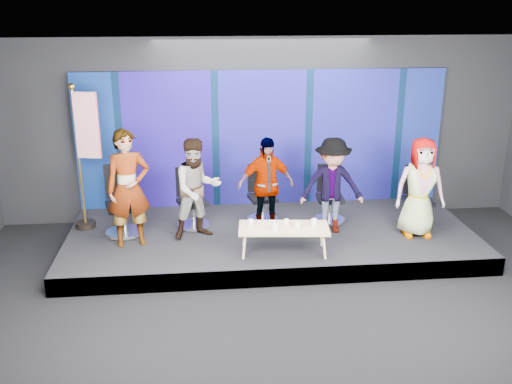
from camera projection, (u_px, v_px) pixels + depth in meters
ground at (294, 322)px, 7.70m from camera, size 10.00×10.00×0.00m
room_walls at (298, 148)px, 6.92m from camera, size 10.02×8.02×3.51m
riser at (271, 238)px, 10.01m from camera, size 7.00×3.00×0.30m
backdrop at (262, 139)px, 10.91m from camera, size 7.00×0.08×2.60m
chair_a at (123, 212)px, 9.74m from camera, size 0.81×0.81×1.19m
panelist_a at (128, 189)px, 9.12m from camera, size 0.79×0.62×1.92m
chair_b at (192, 207)px, 10.07m from camera, size 0.75×0.75×1.05m
panelist_b at (197, 189)px, 9.45m from camera, size 0.99×0.87×1.71m
chair_c at (262, 203)px, 10.33m from camera, size 0.67×0.67×1.03m
panelist_c at (266, 185)px, 9.70m from camera, size 1.03×0.57×1.67m
chair_d at (329, 203)px, 10.31m from camera, size 0.61×0.61×1.03m
panelist_d at (332, 186)px, 9.68m from camera, size 1.11×0.68×1.66m
chair_e at (417, 206)px, 10.15m from camera, size 0.63×0.63×1.05m
panelist_e at (420, 187)px, 9.53m from camera, size 0.87×0.60×1.70m
coffee_table at (284, 229)px, 8.99m from camera, size 1.47×0.74×0.44m
mug_a at (251, 223)px, 8.99m from camera, size 0.09×0.09×0.11m
mug_b at (275, 227)px, 8.85m from camera, size 0.09×0.09×0.10m
mug_c at (286, 222)px, 9.06m from camera, size 0.07×0.07×0.09m
mug_d at (297, 225)px, 8.92m from camera, size 0.09×0.09×0.10m
mug_e at (314, 222)px, 9.02m from camera, size 0.09×0.09×0.11m
flag_stand at (85, 154)px, 9.63m from camera, size 0.57×0.34×2.54m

